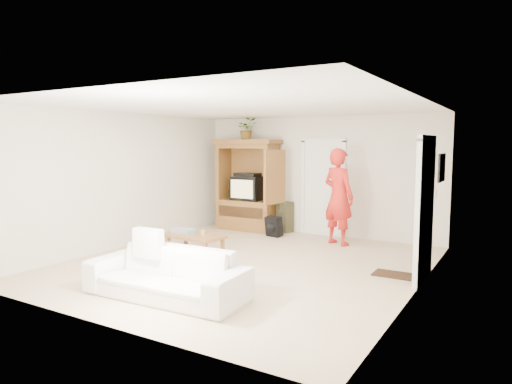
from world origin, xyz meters
TOP-DOWN VIEW (x-y plane):
  - floor at (0.00, 0.00)m, footprint 6.00×6.00m
  - ceiling at (0.00, 0.00)m, footprint 6.00×6.00m
  - wall_back at (0.00, 3.00)m, footprint 5.50×0.00m
  - wall_front at (0.00, -3.00)m, footprint 5.50×0.00m
  - wall_left at (-2.75, 0.00)m, footprint 0.00×6.00m
  - wall_right at (2.75, 0.00)m, footprint 0.00×6.00m
  - armoire at (-1.58, 2.66)m, footprint 1.82×1.14m
  - door_back at (0.15, 2.97)m, footprint 0.85×0.05m
  - doorway_right at (2.73, 0.60)m, footprint 0.05×0.90m
  - framed_picture at (2.73, 1.90)m, footprint 0.03×0.60m
  - doormat at (2.30, 0.60)m, footprint 0.60×0.40m
  - plant at (-1.60, 2.63)m, footprint 0.58×0.58m
  - man at (0.79, 2.23)m, footprint 0.82×0.68m
  - sofa at (-0.01, -1.93)m, footprint 2.21×0.94m
  - coffee_table at (-1.07, 0.01)m, footprint 1.11×0.68m
  - towel at (-1.33, 0.01)m, footprint 0.40×0.31m
  - candle at (-0.92, 0.06)m, footprint 0.08×0.08m
  - backpack_black at (-0.67, 2.25)m, footprint 0.38×0.27m
  - backpack_olive at (-0.74, 2.85)m, footprint 0.43×0.36m

SIDE VIEW (x-z plane):
  - floor at x=0.00m, z-range 0.00..0.00m
  - doormat at x=2.30m, z-range 0.00..0.02m
  - backpack_black at x=-0.67m, z-range 0.00..0.42m
  - sofa at x=-0.01m, z-range 0.00..0.64m
  - coffee_table at x=-1.07m, z-range 0.14..0.54m
  - backpack_olive at x=-0.74m, z-range 0.00..0.69m
  - towel at x=-1.33m, z-range 0.39..0.47m
  - candle at x=-0.92m, z-range 0.39..0.49m
  - armoire at x=-1.58m, z-range -0.14..1.96m
  - man at x=0.79m, z-range 0.00..1.92m
  - door_back at x=0.15m, z-range 0.00..2.04m
  - doorway_right at x=2.73m, z-range 0.00..2.04m
  - wall_back at x=0.00m, z-range -1.45..4.05m
  - wall_front at x=0.00m, z-range -1.45..4.05m
  - wall_left at x=-2.75m, z-range -1.70..4.30m
  - wall_right at x=2.75m, z-range -1.70..4.30m
  - framed_picture at x=2.73m, z-range 1.36..1.84m
  - plant at x=-1.60m, z-range 2.10..2.59m
  - ceiling at x=0.00m, z-range 2.60..2.60m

